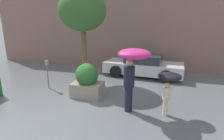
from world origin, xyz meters
TOP-DOWN VIEW (x-y plane):
  - ground_plane at (0.00, 0.00)m, footprint 40.00×40.00m
  - building_facade at (0.00, 6.50)m, footprint 18.00×0.30m
  - planter_box at (0.37, 1.17)m, footprint 1.21×0.91m
  - person_adult at (2.29, 0.34)m, footprint 1.01×1.01m
  - person_child at (3.42, 0.48)m, footprint 0.71×0.71m
  - parked_car_near at (2.23, 4.73)m, footprint 4.40×2.24m
  - street_tree at (-0.52, 2.94)m, footprint 2.22×2.22m
  - parking_meter at (-1.69, 1.52)m, footprint 0.14×0.14m

SIDE VIEW (x-z plane):
  - ground_plane at x=0.00m, z-range 0.00..0.00m
  - parked_car_near at x=2.23m, z-range -0.03..1.16m
  - planter_box at x=0.37m, z-range -0.04..1.32m
  - parking_meter at x=-1.69m, z-range 0.28..1.58m
  - person_child at x=3.42m, z-range 0.42..1.81m
  - person_adult at x=2.29m, z-range 0.58..2.70m
  - building_facade at x=0.00m, z-range 0.00..6.00m
  - street_tree at x=-0.52m, z-range 1.21..5.60m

